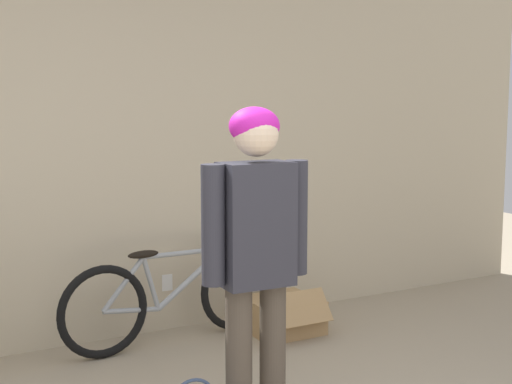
% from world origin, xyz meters
% --- Properties ---
extents(wall_back, '(8.00, 0.07, 2.60)m').
position_xyz_m(wall_back, '(0.00, 2.78, 1.30)').
color(wall_back, beige).
rests_on(wall_back, ground_plane).
extents(person, '(0.56, 0.24, 1.64)m').
position_xyz_m(person, '(0.28, 0.94, 0.99)').
color(person, '#4C4238').
rests_on(person, ground_plane).
extents(bicycle, '(1.65, 0.46, 0.69)m').
position_xyz_m(bicycle, '(0.48, 2.45, 0.33)').
color(bicycle, black).
rests_on(bicycle, ground_plane).
extents(cardboard_box, '(0.49, 0.55, 0.34)m').
position_xyz_m(cardboard_box, '(1.26, 2.30, 0.12)').
color(cardboard_box, tan).
rests_on(cardboard_box, ground_plane).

